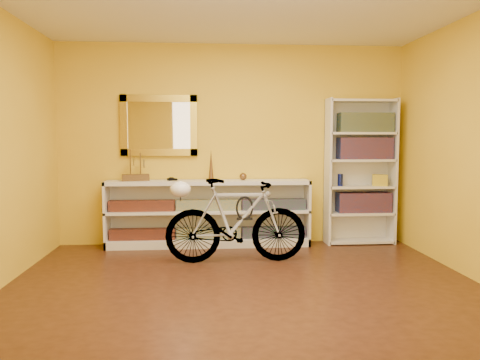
{
  "coord_description": "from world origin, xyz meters",
  "views": [
    {
      "loc": [
        -0.37,
        -4.2,
        1.38
      ],
      "look_at": [
        0.0,
        0.7,
        0.95
      ],
      "focal_mm": 35.39,
      "sensor_mm": 36.0,
      "label": 1
    }
  ],
  "objects": [
    {
      "name": "floor",
      "position": [
        0.0,
        0.0,
        -0.01
      ],
      "size": [
        4.5,
        4.0,
        0.01
      ],
      "primitive_type": "cube",
      "color": "#32180E",
      "rests_on": "ground"
    },
    {
      "name": "back_wall",
      "position": [
        0.0,
        2.0,
        1.3
      ],
      "size": [
        4.5,
        0.01,
        2.6
      ],
      "primitive_type": "cube",
      "color": "gold",
      "rests_on": "ground"
    },
    {
      "name": "gilt_mirror",
      "position": [
        -0.95,
        1.97,
        1.55
      ],
      "size": [
        0.98,
        0.06,
        0.78
      ],
      "primitive_type": "cube",
      "color": "olive",
      "rests_on": "back_wall"
    },
    {
      "name": "wall_socket",
      "position": [
        0.9,
        1.99,
        0.25
      ],
      "size": [
        0.09,
        0.02,
        0.09
      ],
      "primitive_type": "cube",
      "color": "silver",
      "rests_on": "back_wall"
    },
    {
      "name": "console_unit",
      "position": [
        -0.32,
        1.81,
        0.42
      ],
      "size": [
        2.6,
        0.35,
        0.85
      ],
      "primitive_type": null,
      "color": "silver",
      "rests_on": "floor"
    },
    {
      "name": "cd_row_lower",
      "position": [
        -0.32,
        1.79,
        0.17
      ],
      "size": [
        2.5,
        0.13,
        0.14
      ],
      "primitive_type": "cube",
      "color": "black",
      "rests_on": "console_unit"
    },
    {
      "name": "cd_row_upper",
      "position": [
        -0.32,
        1.79,
        0.54
      ],
      "size": [
        2.5,
        0.13,
        0.14
      ],
      "primitive_type": "cube",
      "color": "#1C547E",
      "rests_on": "console_unit"
    },
    {
      "name": "model_ship",
      "position": [
        -1.24,
        1.81,
        1.05
      ],
      "size": [
        0.35,
        0.2,
        0.4
      ],
      "primitive_type": null,
      "rotation": [
        0.0,
        0.0,
        0.22
      ],
      "color": "#472F13",
      "rests_on": "console_unit"
    },
    {
      "name": "toy_car",
      "position": [
        -0.78,
        1.81,
        0.85
      ],
      "size": [
        0.0,
        0.0,
        0.0
      ],
      "primitive_type": "imported",
      "rotation": [
        0.0,
        0.0,
        1.65
      ],
      "color": "black",
      "rests_on": "console_unit"
    },
    {
      "name": "bronze_ornament",
      "position": [
        -0.29,
        1.81,
        1.05
      ],
      "size": [
        0.07,
        0.07,
        0.39
      ],
      "primitive_type": "cone",
      "color": "brown",
      "rests_on": "console_unit"
    },
    {
      "name": "decorative_orb",
      "position": [
        0.12,
        1.81,
        0.9
      ],
      "size": [
        0.09,
        0.09,
        0.09
      ],
      "primitive_type": "sphere",
      "color": "brown",
      "rests_on": "console_unit"
    },
    {
      "name": "bookcase",
      "position": [
        1.67,
        1.84,
        0.95
      ],
      "size": [
        0.9,
        0.3,
        1.9
      ],
      "primitive_type": null,
      "color": "silver",
      "rests_on": "floor"
    },
    {
      "name": "book_row_a",
      "position": [
        1.72,
        1.84,
        0.55
      ],
      "size": [
        0.7,
        0.22,
        0.26
      ],
      "primitive_type": "cube",
      "color": "maroon",
      "rests_on": "bookcase"
    },
    {
      "name": "book_row_b",
      "position": [
        1.72,
        1.84,
        1.25
      ],
      "size": [
        0.7,
        0.22,
        0.28
      ],
      "primitive_type": "cube",
      "color": "maroon",
      "rests_on": "bookcase"
    },
    {
      "name": "book_row_c",
      "position": [
        1.72,
        1.84,
        1.59
      ],
      "size": [
        0.7,
        0.22,
        0.25
      ],
      "primitive_type": "cube",
      "color": "navy",
      "rests_on": "bookcase"
    },
    {
      "name": "travel_mug",
      "position": [
        1.4,
        1.82,
        0.84
      ],
      "size": [
        0.07,
        0.07,
        0.16
      ],
      "primitive_type": "cylinder",
      "color": "navy",
      "rests_on": "bookcase"
    },
    {
      "name": "red_tin",
      "position": [
        1.47,
        1.87,
        1.55
      ],
      "size": [
        0.18,
        0.18,
        0.18
      ],
      "primitive_type": "cube",
      "rotation": [
        0.0,
        0.0,
        -0.38
      ],
      "color": "maroon",
      "rests_on": "bookcase"
    },
    {
      "name": "yellow_bag",
      "position": [
        1.92,
        1.8,
        0.84
      ],
      "size": [
        0.22,
        0.18,
        0.15
      ],
      "primitive_type": "cube",
      "rotation": [
        0.0,
        0.0,
        -0.3
      ],
      "color": "gold",
      "rests_on": "bookcase"
    },
    {
      "name": "bicycle",
      "position": [
        -0.02,
        0.98,
        0.47
      ],
      "size": [
        0.45,
        1.61,
        0.94
      ],
      "primitive_type": "imported",
      "rotation": [
        0.0,
        0.0,
        1.59
      ],
      "color": "silver",
      "rests_on": "floor"
    },
    {
      "name": "helmet",
      "position": [
        -0.63,
        0.97,
        0.83
      ],
      "size": [
        0.23,
        0.22,
        0.17
      ],
      "primitive_type": "ellipsoid",
      "color": "white",
      "rests_on": "bicycle"
    },
    {
      "name": "u_lock",
      "position": [
        0.07,
        0.98,
        0.61
      ],
      "size": [
        0.2,
        0.02,
        0.2
      ],
      "primitive_type": "torus",
      "rotation": [
        1.57,
        0.0,
        0.0
      ],
      "color": "black",
      "rests_on": "bicycle"
    }
  ]
}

